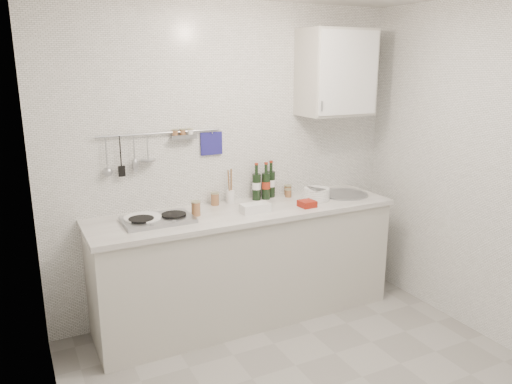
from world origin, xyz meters
TOP-DOWN VIEW (x-y plane):
  - back_wall at (0.00, 1.40)m, footprint 3.00×0.02m
  - wall_left at (-1.50, 0.00)m, footprint 0.02×2.80m
  - wall_right at (1.50, 0.00)m, footprint 0.02×2.80m
  - counter at (0.01, 1.10)m, footprint 2.44×0.64m
  - wall_rail at (-0.60, 1.37)m, footprint 0.98×0.09m
  - wall_cabinet at (0.90, 1.22)m, footprint 0.60×0.38m
  - plate_stack_hob at (-0.80, 1.14)m, footprint 0.29×0.28m
  - plate_stack_sink at (0.65, 1.10)m, footprint 0.27×0.25m
  - wine_bottles at (0.28, 1.31)m, footprint 0.23×0.12m
  - butter_dish at (0.03, 1.00)m, footprint 0.23×0.11m
  - strawberry_punnet at (0.47, 0.94)m, footprint 0.12×0.12m
  - utensil_crock at (-0.03, 1.32)m, footprint 0.07×0.07m
  - jar_a at (-0.17, 1.32)m, footprint 0.07×0.07m
  - jar_b at (0.52, 1.33)m, footprint 0.06×0.06m
  - jar_c at (0.48, 1.26)m, footprint 0.06×0.06m
  - jar_d at (-0.40, 1.12)m, footprint 0.07×0.07m

SIDE VIEW (x-z plane):
  - counter at x=0.01m, z-range -0.05..0.92m
  - plate_stack_hob at x=-0.80m, z-range 0.92..0.96m
  - strawberry_punnet at x=0.47m, z-range 0.92..0.97m
  - butter_dish at x=0.03m, z-range 0.92..0.99m
  - jar_c at x=0.48m, z-range 0.92..0.99m
  - jar_b at x=0.52m, z-range 0.92..1.01m
  - plate_stack_sink at x=0.65m, z-range 0.92..1.01m
  - jar_a at x=-0.17m, z-range 0.92..1.03m
  - jar_d at x=-0.40m, z-range 0.92..1.03m
  - utensil_crock at x=-0.03m, z-range 0.84..1.13m
  - wine_bottles at x=0.28m, z-range 0.92..1.23m
  - back_wall at x=0.00m, z-range 0.00..2.50m
  - wall_left at x=-1.50m, z-range 0.00..2.50m
  - wall_right at x=1.50m, z-range 0.00..2.50m
  - wall_rail at x=-0.60m, z-range 1.26..1.60m
  - wall_cabinet at x=0.90m, z-range 1.60..2.30m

